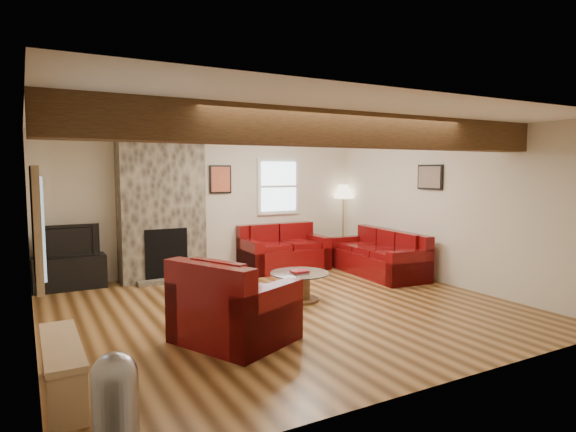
{
  "coord_description": "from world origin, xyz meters",
  "views": [
    {
      "loc": [
        -3.05,
        -5.64,
        1.87
      ],
      "look_at": [
        0.29,
        0.4,
        1.21
      ],
      "focal_mm": 30.0,
      "sensor_mm": 36.0,
      "label": 1
    }
  ],
  "objects_px": {
    "sofa_three": "(377,253)",
    "television": "(69,240)",
    "armchair_red": "(235,299)",
    "floor_lamp": "(343,196)",
    "coffee_table": "(300,287)",
    "loveseat": "(284,247)",
    "tv_cabinet": "(70,272)"
  },
  "relations": [
    {
      "from": "sofa_three",
      "to": "television",
      "type": "xyz_separation_m",
      "value": [
        -4.93,
        1.48,
        0.39
      ]
    },
    {
      "from": "armchair_red",
      "to": "floor_lamp",
      "type": "relative_size",
      "value": 0.72
    },
    {
      "from": "armchair_red",
      "to": "coffee_table",
      "type": "xyz_separation_m",
      "value": [
        1.43,
        1.05,
        -0.25
      ]
    },
    {
      "from": "armchair_red",
      "to": "loveseat",
      "type": "bearing_deg",
      "value": -61.84
    },
    {
      "from": "sofa_three",
      "to": "television",
      "type": "height_order",
      "value": "television"
    },
    {
      "from": "television",
      "to": "coffee_table",
      "type": "bearing_deg",
      "value": -39.74
    },
    {
      "from": "coffee_table",
      "to": "floor_lamp",
      "type": "distance_m",
      "value": 3.57
    },
    {
      "from": "armchair_red",
      "to": "coffee_table",
      "type": "relative_size",
      "value": 1.34
    },
    {
      "from": "loveseat",
      "to": "floor_lamp",
      "type": "xyz_separation_m",
      "value": [
        1.58,
        0.32,
        0.92
      ]
    },
    {
      "from": "sofa_three",
      "to": "armchair_red",
      "type": "height_order",
      "value": "armchair_red"
    },
    {
      "from": "tv_cabinet",
      "to": "loveseat",
      "type": "bearing_deg",
      "value": -4.68
    },
    {
      "from": "tv_cabinet",
      "to": "floor_lamp",
      "type": "height_order",
      "value": "floor_lamp"
    },
    {
      "from": "loveseat",
      "to": "television",
      "type": "relative_size",
      "value": 1.8
    },
    {
      "from": "armchair_red",
      "to": "tv_cabinet",
      "type": "distance_m",
      "value": 3.66
    },
    {
      "from": "coffee_table",
      "to": "television",
      "type": "xyz_separation_m",
      "value": [
        -2.81,
        2.34,
        0.57
      ]
    },
    {
      "from": "coffee_table",
      "to": "sofa_three",
      "type": "bearing_deg",
      "value": 22.21
    },
    {
      "from": "sofa_three",
      "to": "floor_lamp",
      "type": "bearing_deg",
      "value": 172.28
    },
    {
      "from": "loveseat",
      "to": "tv_cabinet",
      "type": "relative_size",
      "value": 1.49
    },
    {
      "from": "floor_lamp",
      "to": "television",
      "type": "bearing_deg",
      "value": -179.78
    },
    {
      "from": "tv_cabinet",
      "to": "floor_lamp",
      "type": "bearing_deg",
      "value": 0.22
    },
    {
      "from": "sofa_three",
      "to": "television",
      "type": "relative_size",
      "value": 2.31
    },
    {
      "from": "armchair_red",
      "to": "floor_lamp",
      "type": "distance_m",
      "value": 5.23
    },
    {
      "from": "loveseat",
      "to": "armchair_red",
      "type": "xyz_separation_m",
      "value": [
        -2.29,
        -3.09,
        0.04
      ]
    },
    {
      "from": "coffee_table",
      "to": "tv_cabinet",
      "type": "relative_size",
      "value": 0.8
    },
    {
      "from": "armchair_red",
      "to": "television",
      "type": "relative_size",
      "value": 1.29
    },
    {
      "from": "armchair_red",
      "to": "television",
      "type": "height_order",
      "value": "television"
    },
    {
      "from": "tv_cabinet",
      "to": "floor_lamp",
      "type": "distance_m",
      "value": 5.36
    },
    {
      "from": "armchair_red",
      "to": "sofa_three",
      "type": "bearing_deg",
      "value": -87.03
    },
    {
      "from": "armchair_red",
      "to": "floor_lamp",
      "type": "xyz_separation_m",
      "value": [
        3.87,
        3.41,
        0.88
      ]
    },
    {
      "from": "tv_cabinet",
      "to": "armchair_red",
      "type": "bearing_deg",
      "value": -67.82
    },
    {
      "from": "loveseat",
      "to": "armchair_red",
      "type": "relative_size",
      "value": 1.39
    },
    {
      "from": "loveseat",
      "to": "coffee_table",
      "type": "relative_size",
      "value": 1.87
    }
  ]
}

